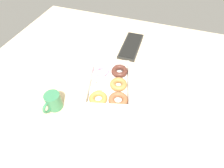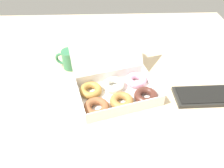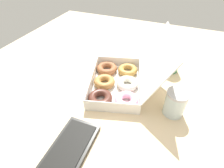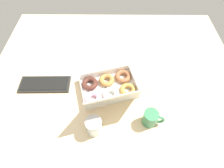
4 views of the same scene
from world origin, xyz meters
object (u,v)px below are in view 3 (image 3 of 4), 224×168
Objects in this scene: keyboard at (62,161)px; glass_jar at (175,103)px; coffee_mug at (172,62)px; donut_box at (119,81)px.

glass_jar is (-36.33, 31.75, 4.80)cm from keyboard.
glass_jar reaches higher than coffee_mug.
donut_box is 3.53× the size of coffee_mug.
coffee_mug is 32.76cm from glass_jar.
glass_jar is at bearing 9.29° from coffee_mug.
donut_box is 44.44cm from keyboard.
donut_box is 3.80× the size of glass_jar.
coffee_mug is (-68.66, 26.46, 4.32)cm from keyboard.
donut_box is at bearing -105.83° from glass_jar.
keyboard is 2.95× the size of glass_jar.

